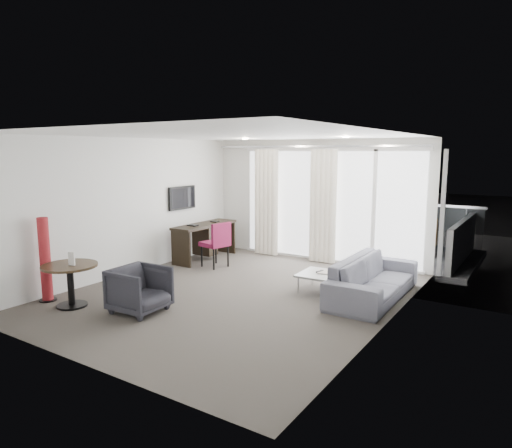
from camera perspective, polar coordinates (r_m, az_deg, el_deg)
The scene contains 28 objects.
floor at distance 7.67m, azimuth -2.45°, elevation -8.74°, with size 5.00×6.00×0.00m, color #46403A.
ceiling at distance 7.31m, azimuth -2.59°, elevation 11.05°, with size 5.00×6.00×0.00m, color white.
wall_left at distance 9.05m, azimuth -15.57°, elevation 2.10°, with size 0.00×6.00×2.60m, color silver.
wall_right at distance 6.29m, azimuth 16.40°, elevation -0.87°, with size 0.00×6.00×2.60m, color silver.
wall_front at distance 5.26m, azimuth -21.76°, elevation -3.04°, with size 5.00×0.00×2.60m, color silver.
window_panel at distance 9.84m, azimuth 9.04°, elevation 2.27°, with size 4.00×0.02×2.38m, color white, non-canonical shape.
window_frame at distance 9.82m, azimuth 9.00°, elevation 2.26°, with size 4.10×0.06×2.44m, color white, non-canonical shape.
curtain_left at distance 10.36m, azimuth 1.30°, elevation 2.71°, with size 0.60×0.20×2.38m, color white, non-canonical shape.
curtain_right at distance 9.71m, azimuth 8.37°, elevation 2.19°, with size 0.60×0.20×2.38m, color white, non-canonical shape.
curtain_track at distance 9.75m, azimuth 7.19°, elevation 9.61°, with size 4.80×0.04×0.04m, color #B2B2B7, non-canonical shape.
downlight_a at distance 9.14m, azimuth -1.37°, elevation 10.60°, with size 0.12×0.12×0.02m, color #FFE0B2.
downlight_b at distance 8.15m, azimuth 11.16°, elevation 10.62°, with size 0.12×0.12×0.02m, color #FFE0B2.
desk at distance 10.07m, azimuth -6.39°, elevation -2.19°, with size 0.52×1.66×0.78m, color black, non-canonical shape.
tv at distance 10.03m, azimuth -9.22°, elevation 3.25°, with size 0.05×0.80×0.50m, color black, non-canonical shape.
desk_chair at distance 9.37m, azimuth -5.19°, elevation -2.55°, with size 0.51×0.48×0.93m, color maroon, non-canonical shape.
round_table at distance 7.54m, azimuth -22.14°, elevation -7.13°, with size 0.82×0.82×0.66m, color black, non-canonical shape.
menu_card at distance 7.38m, azimuth -22.04°, elevation -4.33°, with size 0.11×0.02×0.20m, color white, non-canonical shape.
red_lamp at distance 7.90m, azimuth -24.86°, elevation -4.06°, with size 0.27×0.27×1.33m, color maroon.
tub_armchair at distance 6.97m, azimuth -14.35°, elevation -7.95°, with size 0.72×0.74×0.68m, color #24232A.
coffee_table at distance 7.82m, azimuth 8.16°, elevation -7.26°, with size 0.71×0.71×0.32m, color gray, non-canonical shape.
remote at distance 7.86m, azimuth 7.99°, elevation -5.66°, with size 0.04×0.14×0.02m, color black, non-canonical shape.
magazine at distance 7.85m, azimuth 8.58°, elevation -5.69°, with size 0.23×0.29×0.02m, color gray, non-canonical shape.
sofa at distance 7.63m, azimuth 14.47°, elevation -6.60°, with size 2.22×0.87×0.65m, color slate.
terrace_slab at distance 11.43m, azimuth 11.96°, elevation -3.28°, with size 5.60×3.00×0.12m, color #4D4D50.
rattan_chair_a at distance 10.95m, azimuth 14.92°, elevation -1.62°, with size 0.51×0.51×0.75m, color brown, non-canonical shape.
rattan_chair_b at distance 11.03m, azimuth 19.95°, elevation -1.58°, with size 0.56×0.56×0.82m, color brown, non-canonical shape.
rattan_table at distance 10.81m, azimuth 16.36°, elevation -2.34°, with size 0.55×0.55×0.55m, color brown, non-canonical shape.
balustrade at distance 12.68m, azimuth 14.38°, elevation 0.41°, with size 5.50×0.06×1.05m, color #B2B2B7, non-canonical shape.
Camera 1 is at (4.23, -5.96, 2.34)m, focal length 32.00 mm.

